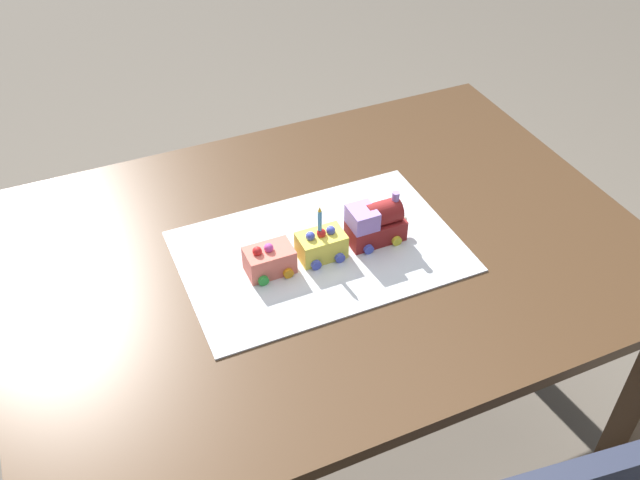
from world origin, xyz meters
name	(u,v)px	position (x,y,z in m)	size (l,w,h in m)	color
ground_plane	(323,437)	(0.00, 0.00, 0.00)	(8.00, 8.00, 0.00)	#6B6054
dining_table	(324,279)	(0.00, 0.00, 0.63)	(1.40, 1.00, 0.74)	#4C331E
cake_board	(320,251)	(0.02, 0.02, 0.74)	(0.60, 0.40, 0.00)	silver
cake_locomotive	(375,223)	(-0.11, 0.03, 0.79)	(0.14, 0.08, 0.12)	maroon
cake_car_caboose_lemon	(321,245)	(0.02, 0.03, 0.77)	(0.10, 0.08, 0.07)	#F4E04C
cake_car_gondola_coral	(269,260)	(0.14, 0.03, 0.77)	(0.10, 0.08, 0.07)	#F27260
birthday_candle	(320,219)	(0.03, 0.03, 0.85)	(0.01, 0.01, 0.06)	#4CA5E5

